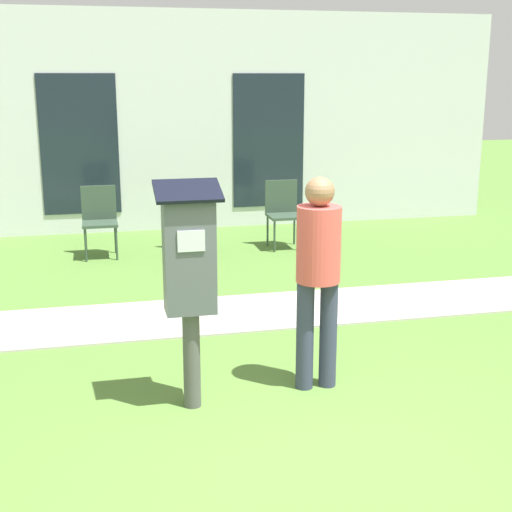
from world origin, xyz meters
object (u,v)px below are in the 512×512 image
parking_meter (190,267)px  outdoor_chair_right (283,208)px  person_standing (318,267)px  outdoor_chair_left (99,215)px  outdoor_chair_middle (193,212)px

parking_meter → outdoor_chair_right: bearing=67.5°
person_standing → outdoor_chair_left: bearing=95.7°
outdoor_chair_left → outdoor_chair_middle: same height
parking_meter → outdoor_chair_left: size_ratio=1.77×
parking_meter → person_standing: (0.95, 0.12, -0.09)m
parking_meter → outdoor_chair_middle: bearing=81.7°
outdoor_chair_middle → person_standing: bearing=-110.1°
person_standing → outdoor_chair_right: size_ratio=1.76×
outdoor_chair_left → outdoor_chair_middle: size_ratio=1.00×
person_standing → outdoor_chair_middle: (-0.28, 4.46, -0.40)m
outdoor_chair_left → outdoor_chair_right: 2.42m
outdoor_chair_middle → outdoor_chair_left: bearing=156.1°
person_standing → outdoor_chair_middle: bearing=80.8°
person_standing → outdoor_chair_left: size_ratio=1.76×
person_standing → outdoor_chair_left: (-1.49, 4.46, -0.40)m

